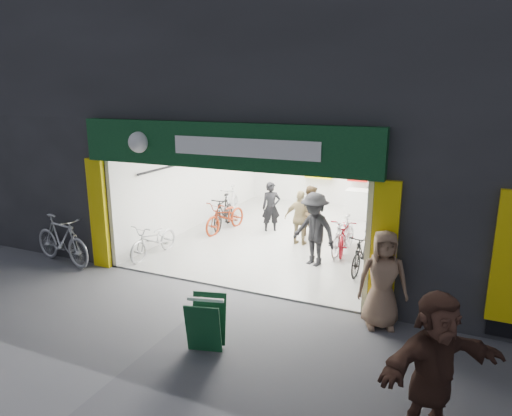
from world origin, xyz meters
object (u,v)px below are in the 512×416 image
Objects in this scene: bike_right_front at (363,252)px; parked_bike at (62,240)px; bike_left_front at (154,240)px; pedestrian_near at (383,280)px; sandwich_board at (206,322)px.

parked_bike is at bearing -154.83° from bike_right_front.
pedestrian_near reaches higher than bike_left_front.
pedestrian_near is at bearing -79.65° from parked_bike.
bike_right_front is 7.17m from parked_bike.
bike_right_front reaches higher than sandwich_board.
pedestrian_near is 3.14m from sandwich_board.
pedestrian_near is at bearing -8.97° from bike_left_front.
bike_right_front is 2.57m from pedestrian_near.
sandwich_board is (-1.64, -4.34, -0.00)m from bike_right_front.
bike_left_front is 2.17m from parked_bike.
pedestrian_near is (5.80, -1.27, 0.44)m from bike_left_front.
parked_bike is 7.56m from pedestrian_near.
pedestrian_near is (0.80, -2.41, 0.41)m from bike_right_front.
bike_right_front is at bearing 16.25° from bike_left_front.
bike_right_front reaches higher than bike_left_front.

